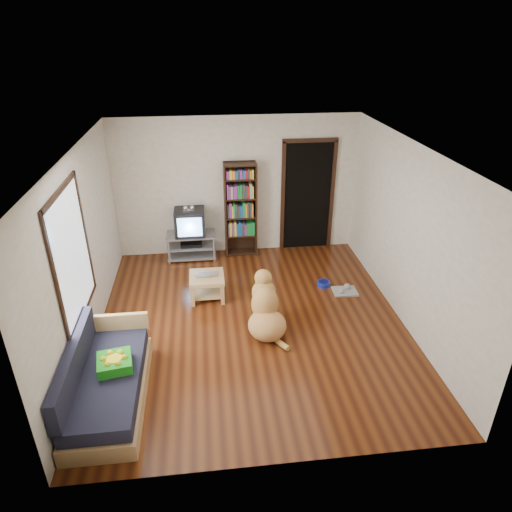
{
  "coord_description": "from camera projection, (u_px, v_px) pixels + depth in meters",
  "views": [
    {
      "loc": [
        -0.61,
        -5.63,
        4.0
      ],
      "look_at": [
        0.11,
        0.42,
        0.9
      ],
      "focal_mm": 32.0,
      "sensor_mm": 36.0,
      "label": 1
    }
  ],
  "objects": [
    {
      "name": "ground",
      "position": [
        252.0,
        322.0,
        6.86
      ],
      "size": [
        5.0,
        5.0,
        0.0
      ],
      "primitive_type": "plane",
      "color": "#5A290F",
      "rests_on": "ground"
    },
    {
      "name": "wall_right",
      "position": [
        408.0,
        236.0,
        6.51
      ],
      "size": [
        0.0,
        5.0,
        5.0
      ],
      "primitive_type": "plane",
      "rotation": [
        1.57,
        0.0,
        -1.57
      ],
      "color": "silver",
      "rests_on": "ground"
    },
    {
      "name": "sofa",
      "position": [
        105.0,
        383.0,
        5.32
      ],
      "size": [
        0.8,
        1.8,
        0.8
      ],
      "color": "tan",
      "rests_on": "ground"
    },
    {
      "name": "bookshelf",
      "position": [
        240.0,
        205.0,
        8.48
      ],
      "size": [
        0.6,
        0.3,
        1.8
      ],
      "color": "black",
      "rests_on": "ground"
    },
    {
      "name": "crt_tv",
      "position": [
        190.0,
        221.0,
        8.44
      ],
      "size": [
        0.55,
        0.52,
        0.58
      ],
      "color": "black",
      "rests_on": "tv_stand"
    },
    {
      "name": "window",
      "position": [
        72.0,
        256.0,
        5.5
      ],
      "size": [
        0.03,
        1.46,
        1.7
      ],
      "color": "white",
      "rests_on": "wall_left"
    },
    {
      "name": "ceiling",
      "position": [
        251.0,
        150.0,
        5.68
      ],
      "size": [
        5.0,
        5.0,
        0.0
      ],
      "primitive_type": "plane",
      "rotation": [
        3.14,
        0.0,
        0.0
      ],
      "color": "white",
      "rests_on": "ground"
    },
    {
      "name": "laptop",
      "position": [
        207.0,
        276.0,
        7.27
      ],
      "size": [
        0.36,
        0.23,
        0.03
      ],
      "primitive_type": "imported",
      "rotation": [
        0.0,
        0.0,
        0.02
      ],
      "color": "#BBBABF",
      "rests_on": "coffee_table"
    },
    {
      "name": "wall_left",
      "position": [
        83.0,
        253.0,
        6.03
      ],
      "size": [
        0.0,
        5.0,
        5.0
      ],
      "primitive_type": "plane",
      "rotation": [
        1.57,
        0.0,
        1.57
      ],
      "color": "silver",
      "rests_on": "ground"
    },
    {
      "name": "grey_rag",
      "position": [
        345.0,
        291.0,
        7.62
      ],
      "size": [
        0.41,
        0.33,
        0.03
      ],
      "primitive_type": "cube",
      "rotation": [
        0.0,
        0.0,
        -0.03
      ],
      "color": "#979797",
      "rests_on": "ground"
    },
    {
      "name": "dog_bowl",
      "position": [
        324.0,
        284.0,
        7.79
      ],
      "size": [
        0.22,
        0.22,
        0.08
      ],
      "primitive_type": "cylinder",
      "color": "navy",
      "rests_on": "ground"
    },
    {
      "name": "wall_back",
      "position": [
        237.0,
        187.0,
        8.48
      ],
      "size": [
        4.5,
        0.0,
        4.5
      ],
      "primitive_type": "plane",
      "rotation": [
        1.57,
        0.0,
        0.0
      ],
      "color": "silver",
      "rests_on": "ground"
    },
    {
      "name": "wall_front",
      "position": [
        282.0,
        364.0,
        4.05
      ],
      "size": [
        4.5,
        0.0,
        4.5
      ],
      "primitive_type": "plane",
      "rotation": [
        -1.57,
        0.0,
        0.0
      ],
      "color": "silver",
      "rests_on": "ground"
    },
    {
      "name": "tv_stand",
      "position": [
        192.0,
        245.0,
        8.63
      ],
      "size": [
        0.9,
        0.45,
        0.5
      ],
      "color": "#99999E",
      "rests_on": "ground"
    },
    {
      "name": "green_cushion",
      "position": [
        115.0,
        363.0,
        5.3
      ],
      "size": [
        0.45,
        0.45,
        0.13
      ],
      "primitive_type": "cube",
      "rotation": [
        0.0,
        0.0,
        0.17
      ],
      "color": "green",
      "rests_on": "sofa"
    },
    {
      "name": "coffee_table",
      "position": [
        207.0,
        282.0,
        7.36
      ],
      "size": [
        0.55,
        0.55,
        0.4
      ],
      "color": "tan",
      "rests_on": "ground"
    },
    {
      "name": "doorway",
      "position": [
        308.0,
        194.0,
        8.69
      ],
      "size": [
        1.03,
        0.05,
        2.19
      ],
      "color": "black",
      "rests_on": "wall_back"
    },
    {
      "name": "dog",
      "position": [
        266.0,
        310.0,
        6.56
      ],
      "size": [
        0.57,
        1.06,
        0.88
      ],
      "color": "tan",
      "rests_on": "ground"
    }
  ]
}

